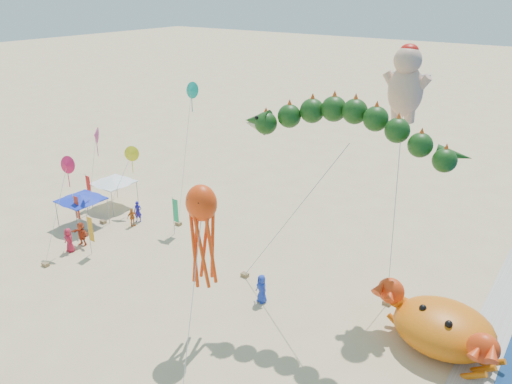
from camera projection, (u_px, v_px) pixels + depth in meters
ground at (264, 307)px, 30.73m from camera, size 320.00×320.00×0.00m
crab_inflatable at (443, 327)px, 26.68m from camera, size 7.30×6.09×3.20m
dragon_kite at (347, 133)px, 25.60m from camera, size 12.92×4.03×12.57m
cherub_kite at (406, 82)px, 27.83m from camera, size 2.30×2.99×15.40m
octopus_kite at (202, 228)px, 26.27m from camera, size 3.90×6.08×8.92m
canopy_blue at (81, 198)px, 40.25m from camera, size 3.41×3.41×2.71m
canopy_white at (113, 181)px, 43.75m from camera, size 3.36×3.36×2.71m
feather_flags at (107, 208)px, 39.36m from camera, size 10.30×5.91×3.20m
beachgoers at (124, 240)px, 36.76m from camera, size 16.74×7.10×1.89m
small_kites at (121, 146)px, 38.84m from camera, size 7.15×12.47×11.46m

